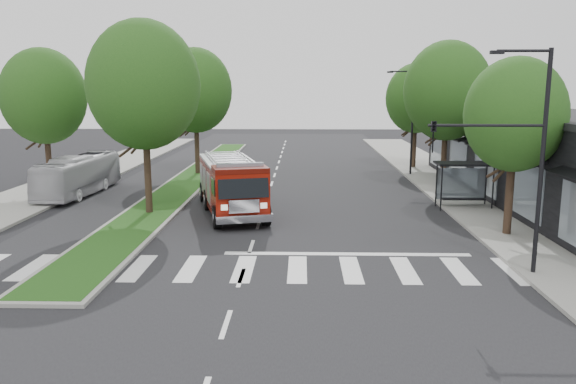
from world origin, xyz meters
The scene contains 16 objects.
ground centered at (0.00, 0.00, 0.00)m, with size 140.00×140.00×0.00m, color black.
sidewalk_right centered at (12.50, 10.00, 0.07)m, with size 5.00×80.00×0.15m, color gray.
sidewalk_left centered at (-14.50, 10.00, 0.07)m, with size 5.00×80.00×0.15m, color gray.
median centered at (-6.00, 18.00, 0.08)m, with size 3.00×50.00×0.15m.
storefront_row centered at (17.00, 10.00, 2.50)m, with size 8.00×30.00×5.00m, color black.
bus_shelter centered at (11.20, 8.15, 2.04)m, with size 3.20×1.60×2.61m.
tree_right_near centered at (11.50, 2.00, 5.51)m, with size 4.40×4.40×8.05m.
tree_right_mid centered at (11.50, 14.00, 6.49)m, with size 5.60×5.60×9.72m.
tree_right_far centered at (11.50, 24.00, 5.84)m, with size 5.00×5.00×8.73m.
tree_median_near centered at (-6.00, 6.00, 6.81)m, with size 5.80×5.80×10.16m.
tree_median_far centered at (-6.00, 20.00, 6.49)m, with size 5.60×5.60×9.72m.
tree_left_mid centered at (-14.00, 12.00, 6.16)m, with size 5.20×5.20×9.16m.
streetlight_right_near centered at (9.61, -3.50, 4.67)m, with size 4.08×0.22×8.00m.
streetlight_right_far centered at (10.35, 20.00, 4.48)m, with size 2.11×0.20×8.00m.
fire_engine centered at (-1.69, 6.76, 1.49)m, with size 4.92×9.35×3.11m.
city_bus centered at (-12.00, 11.72, 1.24)m, with size 2.08×8.90×2.48m, color #B5B5BA.
Camera 1 is at (2.18, -23.06, 6.66)m, focal length 35.00 mm.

